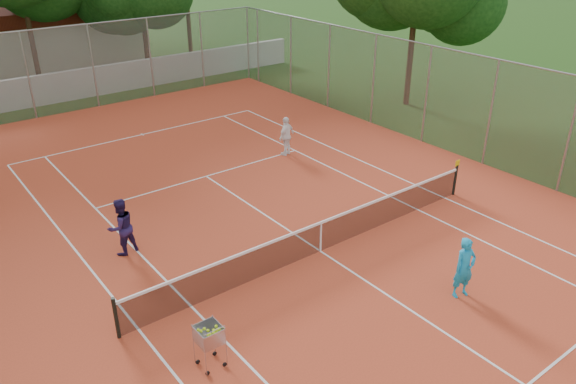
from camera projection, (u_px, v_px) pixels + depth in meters
ground at (320, 252)px, 15.86m from camera, size 120.00×120.00×0.00m
court_pad at (320, 251)px, 15.85m from camera, size 18.00×34.00×0.02m
court_lines at (320, 251)px, 15.85m from camera, size 10.98×23.78×0.01m
tennis_net at (321, 236)px, 15.63m from camera, size 11.88×0.10×0.98m
perimeter_fence at (322, 188)px, 14.98m from camera, size 18.00×34.00×4.00m
boundary_wall at (83, 83)px, 29.06m from camera, size 26.00×0.30×1.50m
player_near at (464, 268)px, 13.67m from camera, size 0.66×0.52×1.61m
player_far_left at (121, 227)px, 15.42m from camera, size 0.91×0.77×1.66m
player_far_right at (286, 136)px, 21.95m from camera, size 0.98×0.65×1.55m
ball_hopper at (210, 345)px, 11.58m from camera, size 0.59×0.59×1.11m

